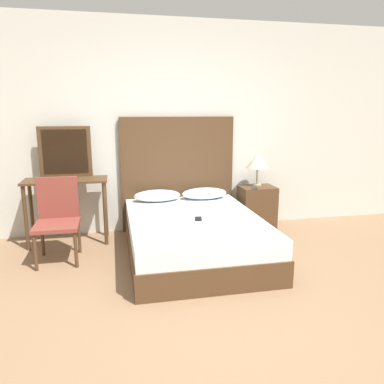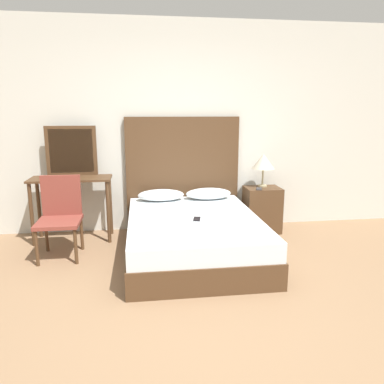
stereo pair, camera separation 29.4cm
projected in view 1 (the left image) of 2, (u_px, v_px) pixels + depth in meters
The scene contains 13 objects.
ground_plane at pixel (219, 325), 2.81m from camera, with size 16.00×16.00×0.00m, color #8C6B4C.
wall_back at pixel (168, 128), 4.87m from camera, with size 10.00×0.06×2.70m.
bed at pixel (194, 236), 4.12m from camera, with size 1.42×1.93×0.45m.
headboard at pixel (178, 174), 4.95m from camera, with size 1.49×0.05×1.49m.
pillow_left at pixel (157, 196), 4.72m from camera, with size 0.59×0.30×0.14m.
pillow_right at pixel (204, 193), 4.85m from camera, with size 0.59×0.30×0.14m.
phone_on_bed at pixel (198, 219), 3.96m from camera, with size 0.10×0.16×0.01m.
nightstand at pixel (257, 208), 4.99m from camera, with size 0.45×0.36×0.59m.
table_lamp at pixel (258, 161), 4.93m from camera, with size 0.30×0.30×0.43m.
phone_on_nightstand at pixel (254, 188), 4.82m from camera, with size 0.11×0.16×0.01m.
vanity_desk at pixel (66, 193), 4.43m from camera, with size 0.96×0.41×0.78m.
vanity_mirror at pixel (65, 152), 4.50m from camera, with size 0.61×0.03×0.61m.
chair at pixel (58, 215), 3.99m from camera, with size 0.45×0.48×0.87m.
Camera 1 is at (-0.73, -2.43, 1.59)m, focal length 35.00 mm.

